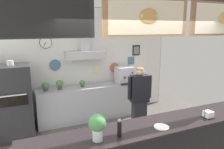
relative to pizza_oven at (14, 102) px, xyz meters
The scene contains 12 objects.
back_wall_assembly 2.06m from the pizza_oven, 14.29° to the left, with size 4.85×3.11×2.94m.
back_prep_counter 1.90m from the pizza_oven, ahead, with size 2.79×0.53×0.90m.
pizza_oven is the anchor object (origin of this frame).
shop_worker 2.74m from the pizza_oven, 23.09° to the right, with size 0.55×0.27×1.58m.
espresso_machine 2.85m from the pizza_oven, ahead, with size 0.46×0.47×0.44m.
potted_sage 1.11m from the pizza_oven, 15.06° to the left, with size 0.18×0.18×0.24m.
potted_rosemary 0.80m from the pizza_oven, 23.81° to the left, with size 0.18×0.18×0.21m.
potted_oregano 1.66m from the pizza_oven, 10.13° to the left, with size 0.14×0.14×0.18m.
condiment_plate 3.30m from the pizza_oven, 54.51° to the right, with size 0.21×0.21×0.01m.
pepper_grinder 2.99m from the pizza_oven, 64.69° to the right, with size 0.05×0.05×0.24m.
napkin_holder 3.87m from the pizza_oven, 44.11° to the right, with size 0.15×0.14×0.11m.
basil_vase 2.87m from the pizza_oven, 69.56° to the right, with size 0.21×0.21×0.33m.
Camera 1 is at (-1.65, -2.80, 2.39)m, focal length 33.94 mm.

